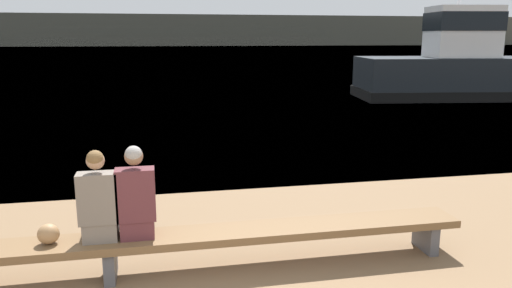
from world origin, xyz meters
TOP-DOWN VIEW (x-y plane):
  - water_surface at (0.00, 125.32)m, footprint 240.00×240.00m
  - far_shoreline at (0.00, 153.61)m, footprint 600.00×12.00m
  - bench_main at (-0.80, 2.34)m, footprint 8.32×0.54m
  - person_left at (-0.88, 2.35)m, footprint 0.42×0.41m
  - person_right at (-0.49, 2.35)m, footprint 0.42×0.41m
  - shopping_bag at (-1.42, 2.35)m, footprint 0.23×0.20m
  - tugboat_red at (12.65, 16.87)m, footprint 8.42×4.55m

SIDE VIEW (x-z plane):
  - water_surface at x=0.00m, z-range 0.00..0.00m
  - bench_main at x=-0.80m, z-range 0.16..0.62m
  - shopping_bag at x=-1.42m, z-range 0.46..0.69m
  - person_left at x=-0.88m, z-range 0.37..1.40m
  - person_right at x=-0.49m, z-range 0.38..1.43m
  - tugboat_red at x=12.65m, z-range -1.79..4.27m
  - far_shoreline at x=0.00m, z-range 0.00..9.12m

